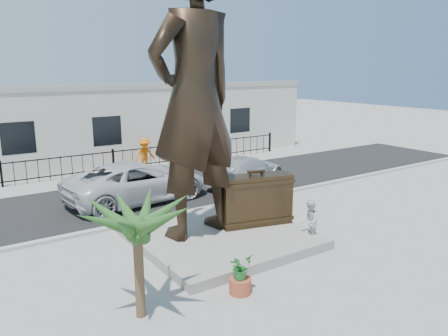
% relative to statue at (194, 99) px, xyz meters
% --- Properties ---
extents(ground, '(100.00, 100.00, 0.00)m').
position_rel_statue_xyz_m(ground, '(1.17, -1.88, -4.63)').
color(ground, '#9E9991').
rests_on(ground, ground).
extents(street, '(40.00, 7.00, 0.01)m').
position_rel_statue_xyz_m(street, '(1.17, 6.12, -4.62)').
color(street, black).
rests_on(street, ground).
extents(curb, '(40.00, 0.25, 0.12)m').
position_rel_statue_xyz_m(curb, '(1.17, 2.62, -4.57)').
color(curb, '#A5A399').
rests_on(curb, ground).
extents(far_sidewalk, '(40.00, 2.50, 0.02)m').
position_rel_statue_xyz_m(far_sidewalk, '(1.17, 10.12, -4.62)').
color(far_sidewalk, '#9E9991').
rests_on(far_sidewalk, ground).
extents(plinth, '(5.20, 5.20, 0.30)m').
position_rel_statue_xyz_m(plinth, '(0.67, -0.38, -4.48)').
color(plinth, gray).
rests_on(plinth, ground).
extents(fence, '(22.00, 0.10, 1.20)m').
position_rel_statue_xyz_m(fence, '(1.17, 10.92, -4.03)').
color(fence, black).
rests_on(fence, ground).
extents(building, '(28.00, 7.00, 4.40)m').
position_rel_statue_xyz_m(building, '(1.17, 15.12, -2.43)').
color(building, silver).
rests_on(building, ground).
extents(statue, '(3.43, 2.53, 8.65)m').
position_rel_statue_xyz_m(statue, '(0.00, 0.00, 0.00)').
color(statue, black).
rests_on(statue, plinth).
extents(suitcase, '(2.57, 1.34, 1.73)m').
position_rel_statue_xyz_m(suitcase, '(2.12, -0.42, -3.46)').
color(suitcase, '#332515').
rests_on(suitcase, plinth).
extents(tourist, '(0.87, 0.87, 1.42)m').
position_rel_statue_xyz_m(tourist, '(3.01, -2.12, -3.92)').
color(tourist, silver).
rests_on(tourist, ground).
extents(car_white, '(6.41, 3.48, 1.71)m').
position_rel_statue_xyz_m(car_white, '(0.18, 5.23, -3.76)').
color(car_white, silver).
rests_on(car_white, street).
extents(car_silver, '(5.17, 3.48, 1.39)m').
position_rel_statue_xyz_m(car_silver, '(5.67, 4.91, -3.92)').
color(car_silver, '#AAACAF').
rests_on(car_silver, street).
extents(worker, '(1.22, 0.73, 1.85)m').
position_rel_statue_xyz_m(worker, '(2.67, 10.09, -3.68)').
color(worker, '#DF610B').
rests_on(worker, far_sidewalk).
extents(palm_tree, '(1.80, 1.80, 3.20)m').
position_rel_statue_xyz_m(palm_tree, '(-3.31, -3.13, -4.63)').
color(palm_tree, '#234B1B').
rests_on(palm_tree, ground).
extents(planter, '(0.56, 0.56, 0.40)m').
position_rel_statue_xyz_m(planter, '(-0.80, -3.55, -4.43)').
color(planter, '#A1422A').
rests_on(planter, ground).
extents(shrub, '(0.65, 0.59, 0.65)m').
position_rel_statue_xyz_m(shrub, '(-0.80, -3.55, -3.90)').
color(shrub, '#246F2B').
rests_on(shrub, planter).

